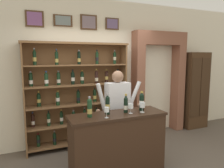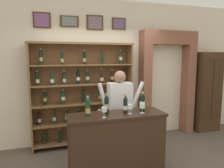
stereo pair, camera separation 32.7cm
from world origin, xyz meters
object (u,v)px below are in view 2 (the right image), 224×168
object	(u,v)px
side_cabinet	(206,92)
tasting_bottle_prosecco	(106,105)
wine_glass_spare	(142,106)
wine_glass_left	(104,110)
tasting_bottle_grappa	(88,107)
tasting_bottle_chianti	(125,105)
wine_shelf	(83,92)
tasting_bottle_riserva	(142,102)
shopkeeper	(120,106)
wine_glass_right	(130,107)
tasting_counter	(116,145)

from	to	relation	value
side_cabinet	tasting_bottle_prosecco	bearing A→B (deg)	-156.73
wine_glass_spare	wine_glass_left	distance (m)	0.63
tasting_bottle_prosecco	tasting_bottle_grappa	bearing A→B (deg)	-174.54
side_cabinet	tasting_bottle_chianti	xyz separation A→B (m)	(-2.67, -1.29, 0.14)
tasting_bottle_grappa	side_cabinet	bearing A→B (deg)	21.80
wine_shelf	tasting_bottle_riserva	xyz separation A→B (m)	(0.74, -1.30, 0.02)
tasting_bottle_grappa	shopkeeper	bearing A→B (deg)	35.46
tasting_bottle_grappa	wine_glass_right	distance (m)	0.64
wine_shelf	tasting_counter	bearing A→B (deg)	-77.47
tasting_counter	wine_glass_left	world-z (taller)	wine_glass_left
tasting_bottle_chianti	wine_glass_left	xyz separation A→B (m)	(-0.38, -0.15, -0.01)
wine_shelf	tasting_bottle_prosecco	distance (m)	1.31
wine_shelf	tasting_bottle_prosecco	bearing A→B (deg)	-83.60
side_cabinet	tasting_bottle_chianti	world-z (taller)	side_cabinet
tasting_bottle_grappa	tasting_bottle_riserva	world-z (taller)	tasting_bottle_riserva
tasting_bottle_grappa	wine_glass_left	size ratio (longest dim) A/B	1.95
wine_shelf	wine_glass_left	size ratio (longest dim) A/B	13.73
tasting_counter	shopkeeper	size ratio (longest dim) A/B	0.93
tasting_bottle_prosecco	wine_glass_left	xyz separation A→B (m)	(-0.08, -0.17, -0.03)
tasting_counter	wine_glass_spare	distance (m)	0.73
side_cabinet	tasting_bottle_grappa	distance (m)	3.52
tasting_bottle_chianti	wine_glass_spare	world-z (taller)	tasting_bottle_chianti
tasting_counter	tasting_bottle_prosecco	bearing A→B (deg)	167.30
shopkeeper	wine_glass_spare	world-z (taller)	shopkeeper
side_cabinet	wine_glass_right	size ratio (longest dim) A/B	12.91
shopkeeper	tasting_bottle_prosecco	distance (m)	0.60
wine_glass_spare	side_cabinet	bearing A→B (deg)	29.79
wine_glass_spare	tasting_bottle_prosecco	bearing A→B (deg)	168.11
shopkeeper	tasting_bottle_riserva	distance (m)	0.52
wine_shelf	side_cabinet	xyz separation A→B (m)	(3.12, -0.02, -0.15)
tasting_counter	tasting_bottle_chianti	distance (m)	0.65
shopkeeper	tasting_bottle_prosecco	xyz separation A→B (m)	(-0.37, -0.45, 0.15)
wine_glass_right	wine_glass_left	world-z (taller)	wine_glass_left
tasting_bottle_riserva	side_cabinet	bearing A→B (deg)	28.29
side_cabinet	wine_glass_left	size ratio (longest dim) A/B	12.62
shopkeeper	wine_glass_right	bearing A→B (deg)	-92.80
tasting_bottle_riserva	wine_glass_spare	distance (m)	0.13
side_cabinet	tasting_bottle_riserva	xyz separation A→B (m)	(-2.38, -1.28, 0.17)
shopkeeper	tasting_bottle_riserva	size ratio (longest dim) A/B	5.18
tasting_bottle_chianti	tasting_bottle_riserva	xyz separation A→B (m)	(0.30, 0.02, 0.02)
wine_shelf	side_cabinet	size ratio (longest dim) A/B	1.09
wine_shelf	tasting_bottle_chianti	world-z (taller)	wine_shelf
tasting_counter	tasting_bottle_grappa	xyz separation A→B (m)	(-0.44, 0.01, 0.64)
wine_glass_right	tasting_bottle_prosecco	bearing A→B (deg)	163.97
side_cabinet	tasting_bottle_riserva	world-z (taller)	side_cabinet
tasting_bottle_riserva	wine_glass_right	world-z (taller)	tasting_bottle_riserva
tasting_bottle_riserva	wine_glass_left	size ratio (longest dim) A/B	2.01
tasting_bottle_prosecco	wine_glass_spare	distance (m)	0.55
wine_shelf	tasting_bottle_prosecco	xyz separation A→B (m)	(0.15, -1.30, 0.02)
wine_glass_spare	tasting_bottle_chianti	bearing A→B (deg)	157.89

